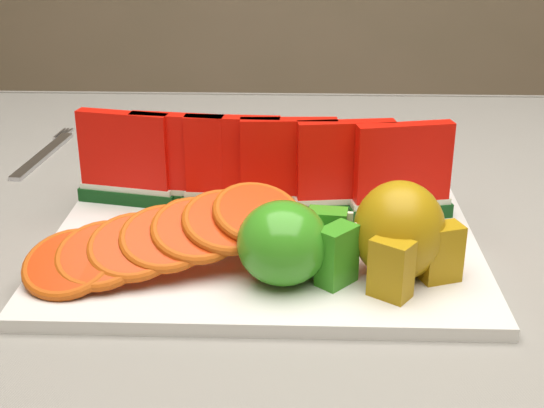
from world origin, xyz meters
The scene contains 11 objects.
table centered at (0.00, 0.00, 0.65)m, with size 1.40×0.90×0.75m.
tablecloth centered at (0.00, 0.00, 0.72)m, with size 1.53×1.03×0.20m.
platter centered at (-0.03, -0.06, 0.76)m, with size 0.40×0.30×0.01m.
apple_cluster centered at (0.00, -0.13, 0.80)m, with size 0.11×0.10×0.07m.
pear_cluster centered at (0.09, -0.13, 0.81)m, with size 0.10×0.11×0.09m.
side_plate centered at (0.08, 0.22, 0.76)m, with size 0.24×0.24×0.01m.
fork centered at (-0.32, 0.20, 0.76)m, with size 0.03×0.20×0.00m.
watermelon_row centered at (-0.04, 0.01, 0.82)m, with size 0.39×0.07×0.10m.
orange_fan_front centered at (-0.11, -0.12, 0.80)m, with size 0.26×0.15×0.06m.
orange_fan_back centered at (-0.06, 0.07, 0.79)m, with size 0.22×0.09×0.04m.
tangerine_segments centered at (-0.06, -0.05, 0.78)m, with size 0.15×0.07×0.03m.
Camera 1 is at (-0.00, -0.70, 1.08)m, focal length 50.00 mm.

